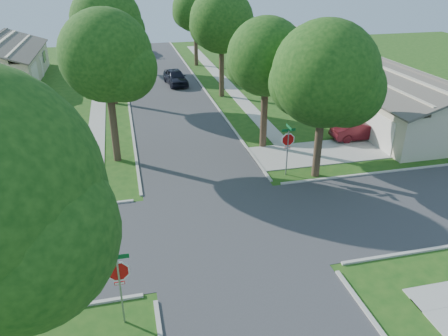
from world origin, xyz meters
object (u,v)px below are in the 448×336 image
tree_w_mid (107,25)px  tree_ne_corner (326,79)px  stop_sign_sw (119,275)px  house_ne_far (305,56)px  stop_sign_ne (288,142)px  car_curb_west (140,48)px  tree_e_mid (222,24)px  house_ne_near (400,104)px  tree_e_near (267,61)px  tree_w_near (107,60)px  tree_e_far (195,11)px  car_driveway (359,130)px  tree_w_far (109,18)px  car_curb_east (175,77)px

tree_w_mid → tree_ne_corner: 20.10m
stop_sign_sw → house_ne_far: house_ne_far is taller
stop_sign_ne → car_curb_west: 38.25m
tree_e_mid → house_ne_near: bearing=-41.7°
tree_e_near → tree_e_mid: (0.01, 12.00, 0.61)m
stop_sign_sw → tree_w_near: size_ratio=0.33×
tree_e_far → car_driveway: bearing=-75.1°
tree_e_near → house_ne_near: (11.24, 1.99, -4.13)m
tree_ne_corner → car_driveway: size_ratio=2.22×
tree_w_mid → tree_w_far: 13.04m
tree_e_mid → stop_sign_sw: bearing=-110.2°
stop_sign_sw → tree_e_near: bearing=55.4°
stop_sign_sw → tree_w_mid: bearing=89.9°
stop_sign_ne → tree_w_near: bearing=155.3°
stop_sign_ne → tree_w_near: tree_w_near is taller
tree_e_near → house_ne_far: size_ratio=0.61×
stop_sign_ne → tree_e_near: size_ratio=0.36×
house_ne_near → car_curb_west: house_ne_near is taller
tree_e_near → car_driveway: size_ratio=2.13×
tree_e_far → tree_ne_corner: tree_e_far is taller
car_curb_east → tree_e_near: bearing=-84.8°
tree_w_near → car_curb_east: 18.71m
stop_sign_ne → tree_w_near: 11.07m
stop_sign_ne → tree_w_mid: 19.31m
tree_w_mid → car_driveway: 21.12m
house_ne_near → car_driveway: (-4.49, -2.30, -0.87)m
tree_e_mid → tree_ne_corner: size_ratio=1.06×
house_ne_near → tree_w_mid: bearing=154.1°
house_ne_far → tree_e_far: bearing=156.0°
tree_w_far → car_curb_east: 11.04m
tree_w_mid → tree_w_far: bearing=90.0°
tree_e_far → stop_sign_ne: bearing=-90.1°
tree_w_far → stop_sign_sw: bearing=-90.1°
tree_w_near → tree_w_mid: 12.01m
house_ne_near → car_curb_east: bearing=134.7°
tree_e_near → tree_e_mid: tree_e_mid is taller
car_driveway → tree_e_near: bearing=87.7°
tree_ne_corner → house_ne_near: bearing=35.2°
tree_w_mid → house_ne_near: bearing=-25.9°
tree_e_far → tree_w_far: (-9.40, -0.00, -0.47)m
tree_w_mid → tree_e_mid: bearing=-0.0°
tree_e_mid → tree_e_far: size_ratio=1.06×
stop_sign_sw → tree_e_near: (9.45, 13.71, 3.61)m
tree_w_near → tree_w_mid: (0.00, 12.00, 0.37)m
car_curb_west → stop_sign_sw: bearing=88.9°
tree_w_near → car_driveway: tree_w_near is taller
tree_e_mid → house_ne_near: tree_e_mid is taller
stop_sign_sw → stop_sign_ne: size_ratio=1.00×
tree_e_near → tree_e_mid: bearing=90.0°
tree_w_near → house_ne_near: bearing=5.5°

